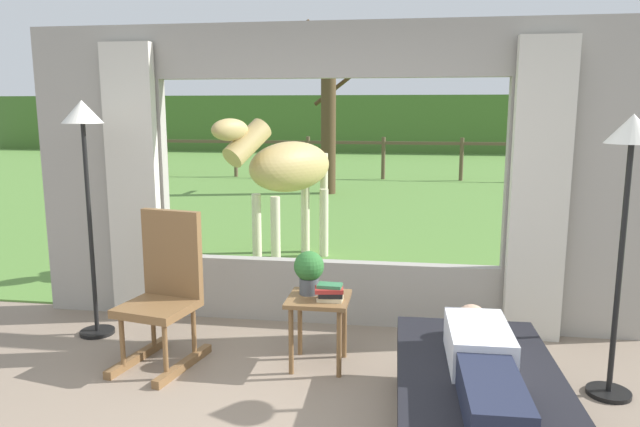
{
  "coord_description": "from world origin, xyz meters",
  "views": [
    {
      "loc": [
        0.68,
        -2.65,
        1.85
      ],
      "look_at": [
        0.0,
        1.8,
        1.05
      ],
      "focal_mm": 33.06,
      "sensor_mm": 36.0,
      "label": 1
    }
  ],
  "objects_px": {
    "side_table": "(319,309)",
    "pasture_tree": "(328,115)",
    "floor_lamp_right": "(629,172)",
    "reclining_person": "(482,360)",
    "recliner_sofa": "(479,407)",
    "potted_plant": "(309,270)",
    "rocking_chair": "(165,290)",
    "floor_lamp_left": "(85,148)",
    "horse": "(286,168)",
    "book_stack": "(330,292)"
  },
  "relations": [
    {
      "from": "side_table",
      "to": "floor_lamp_right",
      "type": "height_order",
      "value": "floor_lamp_right"
    },
    {
      "from": "floor_lamp_right",
      "to": "book_stack",
      "type": "bearing_deg",
      "value": 176.83
    },
    {
      "from": "floor_lamp_left",
      "to": "horse",
      "type": "distance_m",
      "value": 2.75
    },
    {
      "from": "potted_plant",
      "to": "book_stack",
      "type": "relative_size",
      "value": 1.48
    },
    {
      "from": "floor_lamp_right",
      "to": "pasture_tree",
      "type": "distance_m",
      "value": 9.36
    },
    {
      "from": "side_table",
      "to": "horse",
      "type": "height_order",
      "value": "horse"
    },
    {
      "from": "potted_plant",
      "to": "floor_lamp_left",
      "type": "bearing_deg",
      "value": 171.83
    },
    {
      "from": "reclining_person",
      "to": "side_table",
      "type": "height_order",
      "value": "reclining_person"
    },
    {
      "from": "recliner_sofa",
      "to": "rocking_chair",
      "type": "bearing_deg",
      "value": 158.32
    },
    {
      "from": "potted_plant",
      "to": "side_table",
      "type": "bearing_deg",
      "value": -36.87
    },
    {
      "from": "floor_lamp_left",
      "to": "floor_lamp_right",
      "type": "xyz_separation_m",
      "value": [
        3.88,
        -0.49,
        -0.08
      ]
    },
    {
      "from": "potted_plant",
      "to": "horse",
      "type": "xyz_separation_m",
      "value": [
        -0.75,
        2.75,
        0.45
      ]
    },
    {
      "from": "horse",
      "to": "recliner_sofa",
      "type": "bearing_deg",
      "value": 149.89
    },
    {
      "from": "book_stack",
      "to": "horse",
      "type": "relative_size",
      "value": 0.12
    },
    {
      "from": "horse",
      "to": "pasture_tree",
      "type": "relative_size",
      "value": 0.48
    },
    {
      "from": "potted_plant",
      "to": "floor_lamp_left",
      "type": "relative_size",
      "value": 0.17
    },
    {
      "from": "potted_plant",
      "to": "horse",
      "type": "height_order",
      "value": "horse"
    },
    {
      "from": "floor_lamp_left",
      "to": "floor_lamp_right",
      "type": "height_order",
      "value": "floor_lamp_left"
    },
    {
      "from": "potted_plant",
      "to": "book_stack",
      "type": "distance_m",
      "value": 0.24
    },
    {
      "from": "floor_lamp_left",
      "to": "pasture_tree",
      "type": "height_order",
      "value": "pasture_tree"
    },
    {
      "from": "recliner_sofa",
      "to": "reclining_person",
      "type": "relative_size",
      "value": 1.2
    },
    {
      "from": "recliner_sofa",
      "to": "pasture_tree",
      "type": "xyz_separation_m",
      "value": [
        -2.17,
        9.55,
        1.5
      ]
    },
    {
      "from": "side_table",
      "to": "floor_lamp_right",
      "type": "bearing_deg",
      "value": -4.84
    },
    {
      "from": "horse",
      "to": "pasture_tree",
      "type": "height_order",
      "value": "pasture_tree"
    },
    {
      "from": "recliner_sofa",
      "to": "rocking_chair",
      "type": "height_order",
      "value": "rocking_chair"
    },
    {
      "from": "floor_lamp_right",
      "to": "reclining_person",
      "type": "bearing_deg",
      "value": -140.15
    },
    {
      "from": "rocking_chair",
      "to": "potted_plant",
      "type": "bearing_deg",
      "value": 19.13
    },
    {
      "from": "potted_plant",
      "to": "rocking_chair",
      "type": "bearing_deg",
      "value": -172.58
    },
    {
      "from": "side_table",
      "to": "floor_lamp_left",
      "type": "xyz_separation_m",
      "value": [
        -1.92,
        0.32,
        1.12
      ]
    },
    {
      "from": "floor_lamp_left",
      "to": "rocking_chair",
      "type": "bearing_deg",
      "value": -26.8
    },
    {
      "from": "recliner_sofa",
      "to": "floor_lamp_right",
      "type": "relative_size",
      "value": 0.94
    },
    {
      "from": "horse",
      "to": "floor_lamp_right",
      "type": "bearing_deg",
      "value": 166.16
    },
    {
      "from": "reclining_person",
      "to": "horse",
      "type": "xyz_separation_m",
      "value": [
        -1.86,
        3.74,
        0.63
      ]
    },
    {
      "from": "recliner_sofa",
      "to": "floor_lamp_right",
      "type": "distance_m",
      "value": 1.71
    },
    {
      "from": "potted_plant",
      "to": "book_stack",
      "type": "xyz_separation_m",
      "value": [
        0.17,
        -0.12,
        -0.12
      ]
    },
    {
      "from": "reclining_person",
      "to": "potted_plant",
      "type": "distance_m",
      "value": 1.5
    },
    {
      "from": "rocking_chair",
      "to": "potted_plant",
      "type": "distance_m",
      "value": 1.07
    },
    {
      "from": "recliner_sofa",
      "to": "book_stack",
      "type": "height_order",
      "value": "book_stack"
    },
    {
      "from": "book_stack",
      "to": "horse",
      "type": "distance_m",
      "value": 3.07
    },
    {
      "from": "reclining_person",
      "to": "pasture_tree",
      "type": "distance_m",
      "value": 9.91
    },
    {
      "from": "potted_plant",
      "to": "horse",
      "type": "distance_m",
      "value": 2.89
    },
    {
      "from": "book_stack",
      "to": "floor_lamp_right",
      "type": "height_order",
      "value": "floor_lamp_right"
    },
    {
      "from": "potted_plant",
      "to": "pasture_tree",
      "type": "height_order",
      "value": "pasture_tree"
    },
    {
      "from": "reclining_person",
      "to": "side_table",
      "type": "xyz_separation_m",
      "value": [
        -1.04,
        0.93,
        -0.1
      ]
    },
    {
      "from": "rocking_chair",
      "to": "side_table",
      "type": "xyz_separation_m",
      "value": [
        1.13,
        0.08,
        -0.12
      ]
    },
    {
      "from": "side_table",
      "to": "pasture_tree",
      "type": "relative_size",
      "value": 0.14
    },
    {
      "from": "rocking_chair",
      "to": "floor_lamp_left",
      "type": "height_order",
      "value": "floor_lamp_left"
    },
    {
      "from": "reclining_person",
      "to": "potted_plant",
      "type": "xyz_separation_m",
      "value": [
        -1.12,
        0.99,
        0.18
      ]
    },
    {
      "from": "horse",
      "to": "potted_plant",
      "type": "bearing_deg",
      "value": 138.3
    },
    {
      "from": "recliner_sofa",
      "to": "floor_lamp_right",
      "type": "height_order",
      "value": "floor_lamp_right"
    }
  ]
}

